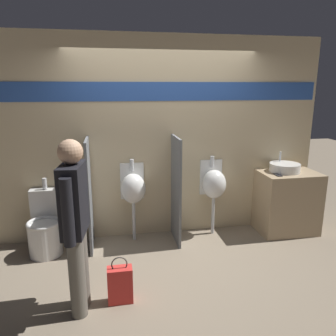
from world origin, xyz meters
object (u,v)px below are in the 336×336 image
at_px(person_in_vest, 75,221).
at_px(shopping_bag, 120,284).
at_px(sink_basin, 285,167).
at_px(cell_phone, 278,175).
at_px(urinal_near_counter, 133,188).
at_px(urinal_far, 214,184).
at_px(toilet, 46,229).

xyz_separation_m(person_in_vest, shopping_bag, (0.37, 0.05, -0.71)).
bearing_deg(sink_basin, person_in_vest, -154.42).
distance_m(cell_phone, shopping_bag, 2.53).
height_order(cell_phone, person_in_vest, person_in_vest).
distance_m(sink_basin, cell_phone, 0.26).
bearing_deg(person_in_vest, urinal_near_counter, -17.16).
distance_m(urinal_near_counter, urinal_far, 1.12).
height_order(toilet, shopping_bag, toilet).
xyz_separation_m(cell_phone, shopping_bag, (-2.17, -1.09, -0.70)).
bearing_deg(urinal_far, shopping_bag, -135.62).
bearing_deg(urinal_far, person_in_vest, -141.39).
xyz_separation_m(cell_phone, urinal_far, (-0.82, 0.24, -0.15)).
xyz_separation_m(sink_basin, shopping_bag, (-2.37, -1.26, -0.75)).
distance_m(cell_phone, person_in_vest, 2.79).
distance_m(urinal_far, shopping_bag, 1.97).
bearing_deg(person_in_vest, sink_basin, -57.75).
height_order(cell_phone, urinal_near_counter, urinal_near_counter).
bearing_deg(toilet, cell_phone, -1.48).
xyz_separation_m(toilet, person_in_vest, (0.51, -1.22, 0.58)).
distance_m(cell_phone, urinal_far, 0.87).
height_order(sink_basin, toilet, sink_basin).
height_order(urinal_near_counter, toilet, urinal_near_counter).
xyz_separation_m(sink_basin, person_in_vest, (-2.73, -1.31, -0.04)).
bearing_deg(toilet, shopping_bag, -53.18).
bearing_deg(person_in_vest, shopping_bag, -75.59).
relative_size(urinal_near_counter, toilet, 1.21).
bearing_deg(person_in_vest, urinal_far, -44.72).
bearing_deg(urinal_near_counter, person_in_vest, -113.84).
xyz_separation_m(sink_basin, cell_phone, (-0.19, -0.17, -0.05)).
relative_size(urinal_far, toilet, 1.21).
bearing_deg(sink_basin, cell_phone, -138.73).
bearing_deg(toilet, person_in_vest, -67.41).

